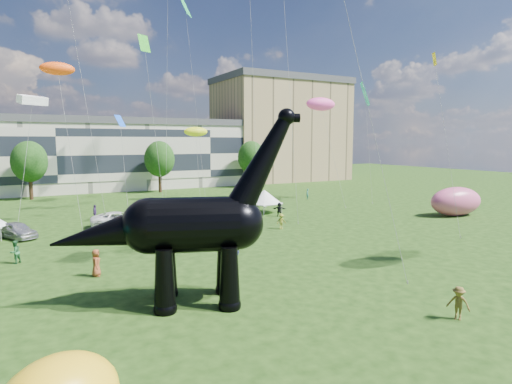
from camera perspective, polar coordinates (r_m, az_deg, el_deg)
name	(u,v)px	position (r m, az deg, el deg)	size (l,w,h in m)	color
ground	(280,295)	(25.46, 3.27, -13.50)	(220.00, 220.00, 0.00)	#16330C
terrace_row	(55,158)	(82.48, -25.27, 4.15)	(78.00, 11.00, 12.00)	beige
apartment_block	(280,132)	(100.24, 3.28, 7.99)	(28.00, 18.00, 22.00)	tan
tree_mid_left	(29,158)	(73.35, -28.00, 3.99)	(5.20, 5.20, 9.44)	#382314
tree_mid_right	(159,156)	(76.18, -12.76, 4.69)	(5.20, 5.20, 9.44)	#382314
tree_far_right	(251,155)	(82.88, -0.65, 5.01)	(5.20, 5.20, 9.44)	#382314
dinosaur_sculpture	(185,228)	(23.43, -9.43, -4.78)	(13.29, 6.37, 11.02)	black
car_silver	(17,230)	(44.78, -29.26, -4.46)	(1.82, 4.52, 1.54)	#B6B6BB
car_grey	(148,222)	(44.87, -14.23, -3.85)	(1.52, 4.37, 1.44)	gray
car_white	(119,219)	(46.65, -17.78, -3.49)	(2.59, 5.62, 1.56)	white
car_dark	(203,221)	(43.63, -7.07, -3.86)	(2.29, 5.63, 1.63)	#595960
gazebo_near	(264,197)	(52.84, 1.12, -0.63)	(4.99, 4.99, 2.89)	white
gazebo_far	(252,193)	(57.88, -0.51, -0.12)	(4.18, 4.18, 2.68)	white
inflatable_pink	(456,201)	(56.18, 25.09, -1.14)	(6.89, 3.44, 3.44)	#E2588B
visitors	(156,237)	(37.04, -13.13, -5.84)	(51.87, 41.38, 1.80)	black
kites	(213,37)	(38.81, -5.79, 19.90)	(64.25, 53.01, 29.24)	red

